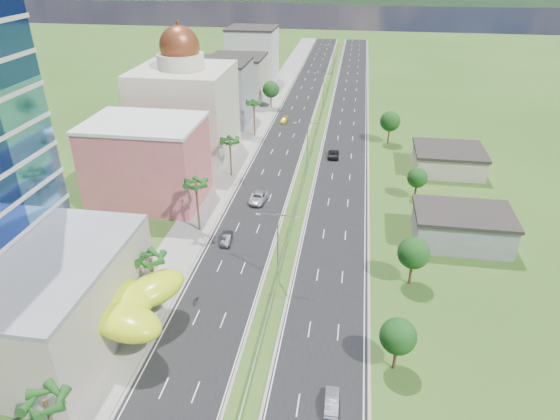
% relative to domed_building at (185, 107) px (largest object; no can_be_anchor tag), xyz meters
% --- Properties ---
extents(ground, '(500.00, 500.00, 0.00)m').
position_rel_domed_building_xyz_m(ground, '(28.00, -55.00, -11.35)').
color(ground, '#2D5119').
rests_on(ground, ground).
extents(road_left, '(11.00, 260.00, 0.04)m').
position_rel_domed_building_xyz_m(road_left, '(20.50, 35.00, -11.33)').
color(road_left, black).
rests_on(road_left, ground).
extents(road_right, '(11.00, 260.00, 0.04)m').
position_rel_domed_building_xyz_m(road_right, '(35.50, 35.00, -11.33)').
color(road_right, black).
rests_on(road_right, ground).
extents(sidewalk_left, '(7.00, 260.00, 0.12)m').
position_rel_domed_building_xyz_m(sidewalk_left, '(11.00, 35.00, -11.29)').
color(sidewalk_left, gray).
rests_on(sidewalk_left, ground).
extents(median_guardrail, '(0.10, 216.06, 0.76)m').
position_rel_domed_building_xyz_m(median_guardrail, '(28.00, 16.99, -10.74)').
color(median_guardrail, gray).
rests_on(median_guardrail, ground).
extents(streetlight_median_b, '(6.04, 0.25, 11.00)m').
position_rel_domed_building_xyz_m(streetlight_median_b, '(28.00, -45.00, -4.61)').
color(streetlight_median_b, gray).
rests_on(streetlight_median_b, ground).
extents(streetlight_median_c, '(6.04, 0.25, 11.00)m').
position_rel_domed_building_xyz_m(streetlight_median_c, '(28.00, -5.00, -4.61)').
color(streetlight_median_c, gray).
rests_on(streetlight_median_c, ground).
extents(streetlight_median_d, '(6.04, 0.25, 11.00)m').
position_rel_domed_building_xyz_m(streetlight_median_d, '(28.00, 40.00, -4.61)').
color(streetlight_median_d, gray).
rests_on(streetlight_median_d, ground).
extents(streetlight_median_e, '(6.04, 0.25, 11.00)m').
position_rel_domed_building_xyz_m(streetlight_median_e, '(28.00, 85.00, -4.61)').
color(streetlight_median_e, gray).
rests_on(streetlight_median_e, ground).
extents(lime_canopy, '(18.00, 15.00, 7.40)m').
position_rel_domed_building_xyz_m(lime_canopy, '(8.00, -59.00, -6.36)').
color(lime_canopy, '#C9E416').
rests_on(lime_canopy, ground).
extents(pink_shophouse, '(20.00, 15.00, 15.00)m').
position_rel_domed_building_xyz_m(pink_shophouse, '(0.00, -23.00, -3.85)').
color(pink_shophouse, '#C85266').
rests_on(pink_shophouse, ground).
extents(domed_building, '(20.00, 20.00, 28.70)m').
position_rel_domed_building_xyz_m(domed_building, '(0.00, 0.00, 0.00)').
color(domed_building, beige).
rests_on(domed_building, ground).
extents(midrise_grey, '(16.00, 15.00, 16.00)m').
position_rel_domed_building_xyz_m(midrise_grey, '(1.00, 25.00, -3.35)').
color(midrise_grey, gray).
rests_on(midrise_grey, ground).
extents(midrise_beige, '(16.00, 15.00, 13.00)m').
position_rel_domed_building_xyz_m(midrise_beige, '(1.00, 47.00, -4.85)').
color(midrise_beige, '#BDAE9B').
rests_on(midrise_beige, ground).
extents(midrise_white, '(16.00, 15.00, 18.00)m').
position_rel_domed_building_xyz_m(midrise_white, '(1.00, 70.00, -2.35)').
color(midrise_white, silver).
rests_on(midrise_white, ground).
extents(shed_near, '(15.00, 10.00, 5.00)m').
position_rel_domed_building_xyz_m(shed_near, '(56.00, -30.00, -8.85)').
color(shed_near, gray).
rests_on(shed_near, ground).
extents(shed_far, '(14.00, 12.00, 4.40)m').
position_rel_domed_building_xyz_m(shed_far, '(58.00, -0.00, -9.15)').
color(shed_far, '#BDAE9B').
rests_on(shed_far, ground).
extents(palm_tree_a, '(3.60, 3.60, 9.10)m').
position_rel_domed_building_xyz_m(palm_tree_a, '(12.50, -77.00, -3.33)').
color(palm_tree_a, '#47301C').
rests_on(palm_tree_a, ground).
extents(palm_tree_b, '(3.60, 3.60, 8.10)m').
position_rel_domed_building_xyz_m(palm_tree_b, '(12.50, -53.00, -4.29)').
color(palm_tree_b, '#47301C').
rests_on(palm_tree_b, ground).
extents(palm_tree_c, '(3.60, 3.60, 9.60)m').
position_rel_domed_building_xyz_m(palm_tree_c, '(12.50, -33.00, -2.85)').
color(palm_tree_c, '#47301C').
rests_on(palm_tree_c, ground).
extents(palm_tree_d, '(3.60, 3.60, 8.60)m').
position_rel_domed_building_xyz_m(palm_tree_d, '(12.50, -10.00, -3.81)').
color(palm_tree_d, '#47301C').
rests_on(palm_tree_d, ground).
extents(palm_tree_e, '(3.60, 3.60, 9.40)m').
position_rel_domed_building_xyz_m(palm_tree_e, '(12.50, 15.00, -3.05)').
color(palm_tree_e, '#47301C').
rests_on(palm_tree_e, ground).
extents(leafy_tree_lfar, '(4.90, 4.90, 8.05)m').
position_rel_domed_building_xyz_m(leafy_tree_lfar, '(12.50, 40.00, -5.78)').
color(leafy_tree_lfar, '#47301C').
rests_on(leafy_tree_lfar, ground).
extents(leafy_tree_ra, '(4.20, 4.20, 6.90)m').
position_rel_domed_building_xyz_m(leafy_tree_ra, '(44.00, -60.00, -6.58)').
color(leafy_tree_ra, '#47301C').
rests_on(leafy_tree_ra, ground).
extents(leafy_tree_rb, '(4.55, 4.55, 7.47)m').
position_rel_domed_building_xyz_m(leafy_tree_rb, '(47.00, -43.00, -6.18)').
color(leafy_tree_rb, '#47301C').
rests_on(leafy_tree_rb, ground).
extents(leafy_tree_rc, '(3.85, 3.85, 6.33)m').
position_rel_domed_building_xyz_m(leafy_tree_rc, '(50.00, -15.00, -6.98)').
color(leafy_tree_rc, '#47301C').
rests_on(leafy_tree_rc, ground).
extents(leafy_tree_rd, '(4.90, 4.90, 8.05)m').
position_rel_domed_building_xyz_m(leafy_tree_rd, '(46.00, 15.00, -5.78)').
color(leafy_tree_rd, '#47301C').
rests_on(leafy_tree_rd, ground).
extents(car_dark_left, '(1.82, 4.40, 1.41)m').
position_rel_domed_building_xyz_m(car_dark_left, '(18.05, -36.12, -10.61)').
color(car_dark_left, black).
rests_on(car_dark_left, road_left).
extents(car_silver_mid_left, '(3.35, 6.10, 1.62)m').
position_rel_domed_building_xyz_m(car_silver_mid_left, '(20.50, -20.91, -10.51)').
color(car_silver_mid_left, '#9B9CA2').
rests_on(car_silver_mid_left, road_left).
extents(car_yellow_far_left, '(2.14, 4.36, 1.22)m').
position_rel_domed_building_xyz_m(car_yellow_far_left, '(18.30, 27.11, -10.70)').
color(car_yellow_far_left, yellow).
rests_on(car_yellow_far_left, road_left).
extents(car_silver_right, '(1.55, 4.24, 1.39)m').
position_rel_domed_building_xyz_m(car_silver_right, '(37.21, -66.56, -10.62)').
color(car_silver_right, '#9C9FA3').
rests_on(car_silver_right, road_right).
extents(car_dark_far_right, '(2.61, 5.47, 1.51)m').
position_rel_domed_building_xyz_m(car_dark_far_right, '(33.22, 3.90, -10.56)').
color(car_dark_far_right, black).
rests_on(car_dark_far_right, road_right).
extents(motorcycle, '(0.66, 1.84, 1.16)m').
position_rel_domed_building_xyz_m(motorcycle, '(17.77, -52.06, -10.73)').
color(motorcycle, black).
rests_on(motorcycle, road_left).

